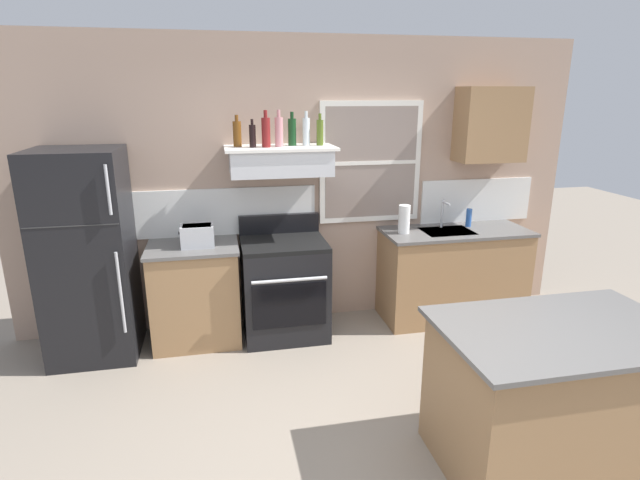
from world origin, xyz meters
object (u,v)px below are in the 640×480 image
refrigerator (87,256)px  bottle_rose_pink (279,131)px  bottle_red_label_wine (266,132)px  bottle_clear_tall (306,131)px  paper_towel_roll (404,219)px  bottle_olive_oil_square (320,132)px  dish_soap_bottle (469,218)px  toaster (197,235)px  bottle_balsamic_dark (253,136)px  kitchen_island (553,397)px  bottle_amber_wine (237,133)px  stove_range (284,287)px  bottle_dark_green_wine (292,131)px

refrigerator → bottle_rose_pink: (1.64, 0.08, 0.99)m
bottle_red_label_wine → bottle_clear_tall: bearing=12.8°
bottle_clear_tall → paper_towel_roll: size_ratio=1.10×
bottle_clear_tall → bottle_olive_oil_square: size_ratio=1.07×
dish_soap_bottle → bottle_clear_tall: bearing=-179.6°
toaster → dish_soap_bottle: toaster is taller
bottle_balsamic_dark → bottle_red_label_wine: bearing=-2.0°
kitchen_island → toaster: bearing=135.7°
bottle_amber_wine → kitchen_island: bottle_amber_wine is taller
stove_range → bottle_dark_green_wine: size_ratio=3.76×
bottle_olive_oil_square → paper_towel_roll: bearing=-5.0°
bottle_rose_pink → dish_soap_bottle: bearing=2.3°
bottle_red_label_wine → bottle_dark_green_wine: 0.26m
stove_range → kitchen_island: size_ratio=0.78×
dish_soap_bottle → refrigerator: bearing=-177.4°
paper_towel_roll → dish_soap_bottle: paper_towel_roll is taller
stove_range → bottle_balsamic_dark: bearing=168.6°
bottle_olive_oil_square → kitchen_island: bottle_olive_oil_square is taller
refrigerator → bottle_dark_green_wine: bottle_dark_green_wine is taller
bottle_clear_tall → bottle_rose_pink: bearing=-165.2°
refrigerator → toaster: (0.90, 0.01, 0.12)m
bottle_balsamic_dark → bottle_dark_green_wine: bottle_dark_green_wine is taller
bottle_rose_pink → dish_soap_bottle: size_ratio=1.73×
bottle_dark_green_wine → paper_towel_roll: (1.04, -0.10, -0.82)m
stove_range → bottle_olive_oil_square: (0.36, 0.11, 1.40)m
bottle_rose_pink → bottle_dark_green_wine: 0.15m
toaster → bottle_amber_wine: bottle_amber_wine is taller
bottle_amber_wine → bottle_red_label_wine: bottle_red_label_wine is taller
kitchen_island → bottle_balsamic_dark: bearing=126.9°
bottle_rose_pink → bottle_balsamic_dark: bearing=-176.8°
toaster → dish_soap_bottle: 2.63m
bottle_red_label_wine → kitchen_island: (1.46, -2.09, -1.42)m
toaster → paper_towel_roll: paper_towel_roll is taller
stove_range → bottle_olive_oil_square: size_ratio=3.95×
bottle_amber_wine → bottle_rose_pink: (0.35, -0.08, 0.02)m
bottle_balsamic_dark → dish_soap_bottle: (2.12, 0.09, -0.84)m
stove_range → bottle_red_label_wine: 1.42m
bottle_olive_oil_square → paper_towel_roll: bottle_olive_oil_square is taller
bottle_dark_green_wine → paper_towel_roll: bearing=-5.6°
bottle_balsamic_dark → bottle_olive_oil_square: bearing=5.8°
refrigerator → bottle_rose_pink: size_ratio=5.70×
stove_range → bottle_rose_pink: 1.41m
toaster → kitchen_island: bearing=-44.3°
bottle_olive_oil_square → paper_towel_roll: 1.14m
toaster → kitchen_island: (2.08, -2.03, -0.55)m
bottle_balsamic_dark → bottle_dark_green_wine: 0.37m
bottle_amber_wine → kitchen_island: size_ratio=0.19×
bottle_rose_pink → bottle_dark_green_wine: bearing=32.0°
stove_range → bottle_amber_wine: size_ratio=4.06×
bottle_rose_pink → bottle_olive_oil_square: size_ratio=1.13×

